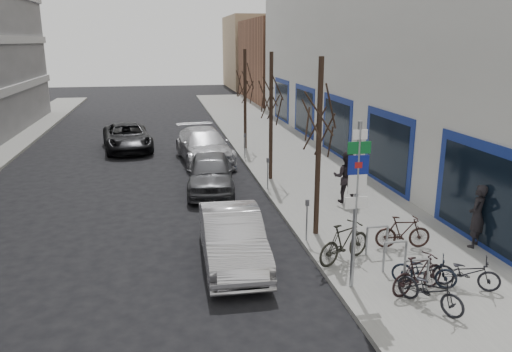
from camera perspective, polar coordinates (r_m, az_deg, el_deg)
name	(u,v)px	position (r m, az deg, el deg)	size (l,w,h in m)	color
ground	(254,301)	(12.10, -0.19, -14.11)	(120.00, 120.00, 0.00)	black
sidewalk_east	(312,178)	(22.15, 6.47, -0.21)	(5.00, 70.00, 0.15)	slate
commercial_building	(493,57)	(32.49, 25.44, 12.14)	(20.00, 32.00, 10.00)	#B7B7B2
brick_building_far	(307,60)	(52.58, 5.81, 13.02)	(12.00, 14.00, 8.00)	brown
tan_building_far	(278,52)	(67.19, 2.51, 13.96)	(13.00, 12.00, 9.00)	#937A5B
highway_sign_pole	(356,196)	(11.76, 11.39, -2.25)	(0.55, 0.10, 4.20)	gray
bike_rack	(395,253)	(13.46, 15.60, -8.42)	(0.66, 2.26, 0.83)	gray
tree_near	(320,106)	(14.71, 7.32, 7.97)	(1.80, 1.80, 5.50)	black
tree_mid	(271,86)	(20.95, 1.75, 10.21)	(1.80, 1.80, 5.50)	black
tree_far	(245,76)	(27.31, -1.27, 11.37)	(1.80, 1.80, 5.50)	black
meter_front	(307,216)	(14.85, 5.84, -4.58)	(0.10, 0.08, 1.27)	gray
meter_mid	(268,170)	(19.95, 1.35, 0.66)	(0.10, 0.08, 1.27)	gray
meter_back	(245,143)	(25.21, -1.29, 3.74)	(0.10, 0.08, 1.27)	gray
bike_near_left	(431,287)	(11.95, 19.33, -11.88)	(0.50, 1.65, 1.01)	black
bike_near_right	(418,273)	(12.53, 18.04, -10.55)	(0.48, 1.61, 0.98)	black
bike_mid_curb	(425,268)	(12.91, 18.71, -9.91)	(0.46, 1.53, 0.94)	black
bike_mid_inner	(344,242)	(13.66, 10.06, -7.43)	(0.56, 1.88, 1.14)	black
bike_far_curb	(467,270)	(13.15, 22.95, -9.85)	(0.47, 1.55, 0.94)	black
bike_far_inner	(403,232)	(14.97, 16.44, -6.13)	(0.48, 1.61, 0.98)	black
parked_car_front	(232,238)	(13.69, -2.73, -7.04)	(1.58, 4.53, 1.49)	#B8B7BD
parked_car_mid	(210,173)	(20.21, -5.22, 0.38)	(1.84, 4.56, 1.55)	#454549
parked_car_back	(204,146)	(25.27, -5.96, 3.47)	(2.31, 5.69, 1.65)	#B2B2B7
lane_car	(127,137)	(28.84, -14.51, 4.34)	(2.44, 5.29, 1.47)	black
pedestrian_near	(477,216)	(15.64, 23.93, -4.21)	(0.68, 0.44, 1.86)	black
pedestrian_far	(346,177)	(18.54, 10.23, -0.08)	(0.71, 0.48, 1.93)	black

